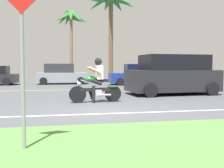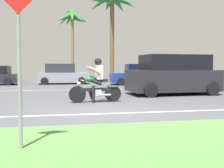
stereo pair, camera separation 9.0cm
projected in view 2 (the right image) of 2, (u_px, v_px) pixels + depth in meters
name	position (u px, v px, depth m)	size (l,w,h in m)	color
ground	(93.00, 100.00, 11.35)	(56.00, 30.00, 0.04)	#4C4F54
grass_median	(144.00, 149.00, 4.38)	(56.00, 3.80, 0.06)	#548442
lane_line_near	(108.00, 113.00, 7.84)	(50.40, 0.12, 0.01)	silver
lane_line_far	(84.00, 90.00, 15.98)	(50.40, 0.12, 0.01)	yellow
motorcyclist	(96.00, 84.00, 10.30)	(2.01, 0.66, 1.68)	black
suv_nearby	(173.00, 75.00, 13.25)	(4.59, 2.44, 1.92)	#232328
parked_car_1	(63.00, 75.00, 21.32)	(3.87, 1.96, 1.58)	#8C939E
parked_car_2	(141.00, 75.00, 20.51)	(4.55, 2.13, 1.55)	navy
palm_tree_0	(112.00, 4.00, 24.29)	(4.59, 4.63, 8.23)	brown
palm_tree_2	(72.00, 21.00, 23.94)	(3.09, 3.05, 6.38)	#846B4C
street_sign	(19.00, 45.00, 4.20)	(0.62, 0.06, 2.78)	gray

